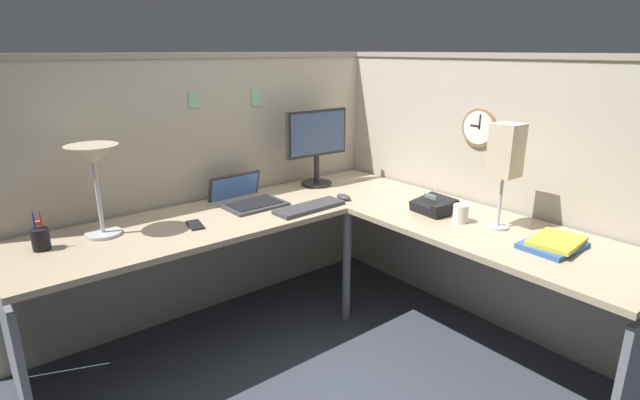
# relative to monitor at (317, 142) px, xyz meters

# --- Properties ---
(ground_plane) EXTENTS (6.80, 6.80, 0.00)m
(ground_plane) POSITION_rel_monitor_xyz_m (-0.31, -0.64, -1.02)
(ground_plane) COLOR #383D47
(cubicle_wall_back) EXTENTS (2.57, 0.12, 1.58)m
(cubicle_wall_back) POSITION_rel_monitor_xyz_m (-0.68, 0.23, -0.23)
(cubicle_wall_back) COLOR #B7AD99
(cubicle_wall_back) RESTS_ON ground
(cubicle_wall_right) EXTENTS (0.12, 2.37, 1.58)m
(cubicle_wall_right) POSITION_rel_monitor_xyz_m (0.56, -0.90, -0.23)
(cubicle_wall_right) COLOR #B7AD99
(cubicle_wall_right) RESTS_ON ground
(desk) EXTENTS (2.35, 2.15, 0.73)m
(desk) POSITION_rel_monitor_xyz_m (-0.46, -0.69, -0.39)
(desk) COLOR tan
(desk) RESTS_ON ground
(monitor) EXTENTS (0.46, 0.20, 0.50)m
(monitor) POSITION_rel_monitor_xyz_m (0.00, 0.00, 0.00)
(monitor) COLOR #232326
(monitor) RESTS_ON desk
(laptop) EXTENTS (0.35, 0.39, 0.22)m
(laptop) POSITION_rel_monitor_xyz_m (-0.57, -0.04, -0.27)
(laptop) COLOR #38383D
(laptop) RESTS_ON desk
(keyboard) EXTENTS (0.44, 0.16, 0.02)m
(keyboard) POSITION_rel_monitor_xyz_m (-0.35, -0.38, -0.28)
(keyboard) COLOR #38383D
(keyboard) RESTS_ON desk
(computer_mouse) EXTENTS (0.06, 0.10, 0.03)m
(computer_mouse) POSITION_rel_monitor_xyz_m (-0.08, -0.36, -0.28)
(computer_mouse) COLOR #38383D
(computer_mouse) RESTS_ON desk
(desk_lamp_dome) EXTENTS (0.24, 0.24, 0.44)m
(desk_lamp_dome) POSITION_rel_monitor_xyz_m (-1.38, -0.07, 0.07)
(desk_lamp_dome) COLOR #B7BABF
(desk_lamp_dome) RESTS_ON desk
(pen_cup) EXTENTS (0.08, 0.08, 0.18)m
(pen_cup) POSITION_rel_monitor_xyz_m (-1.65, -0.08, -0.24)
(pen_cup) COLOR black
(pen_cup) RESTS_ON desk
(cell_phone) EXTENTS (0.09, 0.15, 0.01)m
(cell_phone) POSITION_rel_monitor_xyz_m (-0.98, -0.23, -0.29)
(cell_phone) COLOR black
(cell_phone) RESTS_ON desk
(office_phone) EXTENTS (0.21, 0.22, 0.11)m
(office_phone) POSITION_rel_monitor_xyz_m (0.15, -0.86, -0.26)
(office_phone) COLOR black
(office_phone) RESTS_ON desk
(book_stack) EXTENTS (0.30, 0.23, 0.04)m
(book_stack) POSITION_rel_monitor_xyz_m (0.17, -1.52, -0.27)
(book_stack) COLOR #335999
(book_stack) RESTS_ON desk
(desk_lamp_paper) EXTENTS (0.13, 0.13, 0.53)m
(desk_lamp_paper) POSITION_rel_monitor_xyz_m (0.21, -1.21, 0.09)
(desk_lamp_paper) COLOR #B7BABF
(desk_lamp_paper) RESTS_ON desk
(coffee_mug) EXTENTS (0.08, 0.08, 0.10)m
(coffee_mug) POSITION_rel_monitor_xyz_m (0.13, -1.04, -0.25)
(coffee_mug) COLOR silver
(coffee_mug) RESTS_ON desk
(wall_clock) EXTENTS (0.04, 0.22, 0.22)m
(wall_clock) POSITION_rel_monitor_xyz_m (0.50, -0.86, 0.15)
(wall_clock) COLOR olive
(pinned_note_leftmost) EXTENTS (0.06, 0.00, 0.09)m
(pinned_note_leftmost) POSITION_rel_monitor_xyz_m (-0.34, 0.18, 0.29)
(pinned_note_leftmost) COLOR #8CCC99
(pinned_note_middle) EXTENTS (0.06, 0.00, 0.09)m
(pinned_note_middle) POSITION_rel_monitor_xyz_m (-0.75, 0.18, 0.30)
(pinned_note_middle) COLOR #8CCC99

